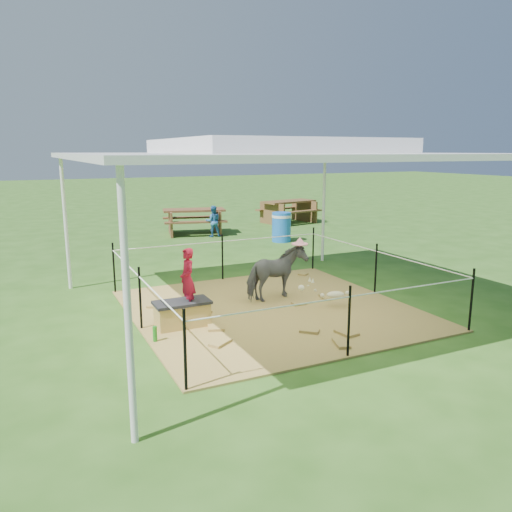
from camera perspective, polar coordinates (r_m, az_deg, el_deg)
name	(u,v)px	position (r m, az deg, el deg)	size (l,w,h in m)	color
ground	(271,310)	(8.73, 1.71, -6.21)	(90.00, 90.00, 0.00)	#2D5919
hay_patch	(271,309)	(8.72, 1.71, -6.11)	(4.60, 4.60, 0.03)	brown
canopy_tent	(272,152)	(8.29, 1.82, 11.76)	(6.30, 6.30, 2.90)	silver
rope_fence	(271,274)	(8.55, 1.73, -2.11)	(4.54, 4.54, 1.00)	black
straw_bale	(182,315)	(7.91, -8.42, -6.67)	(0.81, 0.40, 0.36)	#B09240
dark_cloth	(182,302)	(7.85, -8.46, -5.27)	(0.86, 0.45, 0.04)	black
woman	(187,273)	(7.75, -7.86, -1.91)	(0.35, 0.23, 0.97)	#B9122F
green_bottle	(155,334)	(7.39, -11.47, -8.71)	(0.06, 0.06, 0.22)	#1F7F1C
pony	(276,273)	(9.13, 2.34, -1.99)	(0.53, 1.17, 0.98)	#4B4B50
pink_hat	(277,243)	(9.01, 2.37, 1.50)	(0.31, 0.31, 0.14)	pink
foal	(335,293)	(8.86, 9.07, -4.21)	(0.88, 0.49, 0.49)	beige
trash_barrel	(281,227)	(15.20, 2.93, 3.32)	(0.57, 0.57, 0.89)	blue
picnic_table_near	(194,221)	(16.72, -7.08, 3.94)	(2.00, 1.45, 0.83)	brown
picnic_table_far	(289,212)	(19.20, 3.74, 5.06)	(2.06, 1.49, 0.86)	#50351B
distant_person	(213,221)	(16.09, -4.92, 3.97)	(0.49, 0.38, 1.00)	#2D6AA9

